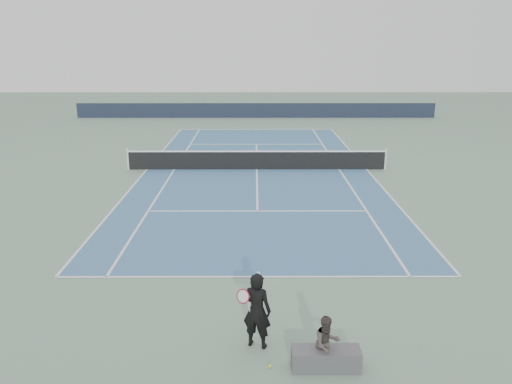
{
  "coord_description": "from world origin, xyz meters",
  "views": [
    {
      "loc": [
        -0.09,
        -24.14,
        6.1
      ],
      "look_at": [
        -0.06,
        -7.53,
        1.1
      ],
      "focal_mm": 35.0,
      "sensor_mm": 36.0,
      "label": 1
    }
  ],
  "objects_px": {
    "tennis_player": "(257,310)",
    "spectator_bench": "(326,351)",
    "tennis_ball": "(270,366)",
    "tennis_net": "(257,160)"
  },
  "relations": [
    {
      "from": "tennis_player",
      "to": "spectator_bench",
      "type": "distance_m",
      "value": 1.6
    },
    {
      "from": "tennis_net",
      "to": "tennis_player",
      "type": "bearing_deg",
      "value": -90.22
    },
    {
      "from": "tennis_ball",
      "to": "spectator_bench",
      "type": "relative_size",
      "value": 0.05
    },
    {
      "from": "tennis_player",
      "to": "spectator_bench",
      "type": "height_order",
      "value": "tennis_player"
    },
    {
      "from": "tennis_net",
      "to": "spectator_bench",
      "type": "xyz_separation_m",
      "value": [
        1.28,
        -15.82,
        -0.11
      ]
    },
    {
      "from": "tennis_net",
      "to": "tennis_player",
      "type": "xyz_separation_m",
      "value": [
        -0.06,
        -15.06,
        0.33
      ]
    },
    {
      "from": "tennis_net",
      "to": "tennis_player",
      "type": "height_order",
      "value": "tennis_player"
    },
    {
      "from": "tennis_player",
      "to": "spectator_bench",
      "type": "relative_size",
      "value": 1.19
    },
    {
      "from": "tennis_net",
      "to": "tennis_ball",
      "type": "relative_size",
      "value": 186.48
    },
    {
      "from": "tennis_player",
      "to": "spectator_bench",
      "type": "xyz_separation_m",
      "value": [
        1.34,
        -0.76,
        -0.44
      ]
    }
  ]
}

